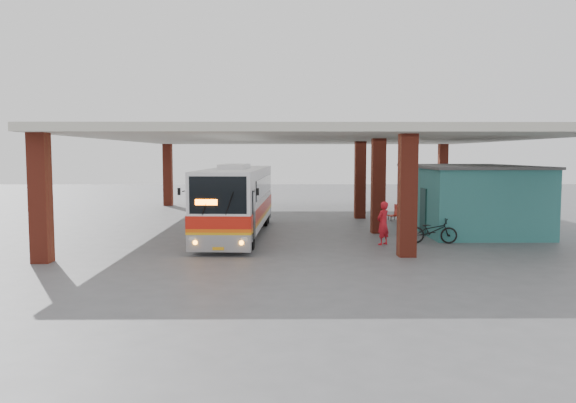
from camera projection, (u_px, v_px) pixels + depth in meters
The scene contains 8 objects.
ground at pixel (317, 243), 22.97m from camera, with size 90.00×90.00×0.00m, color #515154.
brick_columns at pixel (340, 184), 27.78m from camera, with size 20.10×21.60×4.35m.
canopy_roof at pixel (319, 137), 29.07m from camera, with size 21.00×23.00×0.30m, color beige.
shop_building at pixel (468, 197), 26.91m from camera, with size 5.20×8.20×3.11m.
coach_bus at pixel (237, 200), 25.08m from camera, with size 2.82×11.12×3.21m.
motorcycle at pixel (432, 231), 22.86m from camera, with size 0.69×1.99×1.05m, color black.
pedestrian at pixel (383, 223), 22.48m from camera, with size 0.64×0.42×1.75m, color red.
red_chair at pixel (395, 213), 30.99m from camera, with size 0.54×0.54×0.87m.
Camera 1 is at (-1.45, -22.73, 3.64)m, focal length 35.00 mm.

